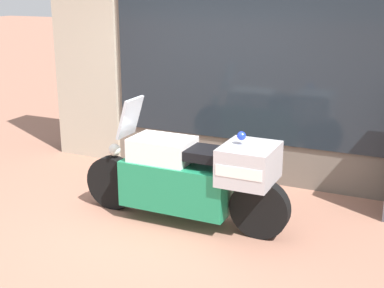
% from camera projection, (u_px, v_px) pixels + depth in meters
% --- Properties ---
extents(ground_plane, '(60.00, 60.00, 0.00)m').
position_uv_depth(ground_plane, '(155.00, 228.00, 5.73)').
color(ground_plane, '#9E6B56').
extents(shop_building, '(5.21, 0.55, 3.31)m').
position_uv_depth(shop_building, '(196.00, 50.00, 7.15)').
color(shop_building, '#6B6056').
rests_on(shop_building, ground).
extents(window_display, '(3.72, 0.30, 1.95)m').
position_uv_depth(window_display, '(256.00, 142.00, 7.17)').
color(window_display, slate).
rests_on(window_display, ground).
extents(paramedic_motorcycle, '(2.39, 0.63, 1.33)m').
position_uv_depth(paramedic_motorcycle, '(192.00, 176.00, 5.68)').
color(paramedic_motorcycle, black).
rests_on(paramedic_motorcycle, ground).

